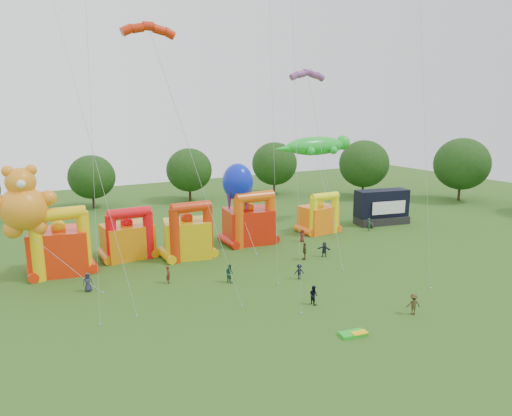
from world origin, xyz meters
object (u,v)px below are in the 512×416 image
stage_trailer (382,207)px  gecko_kite (322,174)px  octopus_kite (238,188)px  spectator_4 (304,251)px  spectator_0 (88,282)px  bouncy_castle_2 (188,236)px  teddy_bear_kite (48,241)px  bouncy_castle_0 (61,248)px

stage_trailer → gecko_kite: (-8.77, 3.02, 5.09)m
gecko_kite → octopus_kite: gecko_kite is taller
stage_trailer → spectator_4: (-19.25, -8.14, -1.46)m
gecko_kite → spectator_4: 16.66m
spectator_0 → bouncy_castle_2: bearing=30.4°
teddy_bear_kite → spectator_4: teddy_bear_kite is taller
bouncy_castle_2 → gecko_kite: size_ratio=0.51×
bouncy_castle_0 → octopus_kite: octopus_kite is taller
spectator_0 → bouncy_castle_0: bearing=110.2°
bouncy_castle_0 → spectator_4: (24.30, -8.56, -1.72)m
stage_trailer → gecko_kite: size_ratio=0.63×
teddy_bear_kite → spectator_4: 26.33m
teddy_bear_kite → spectator_0: 5.54m
bouncy_castle_0 → stage_trailer: bearing=-0.5°
spectator_0 → stage_trailer: bearing=15.3°
bouncy_castle_2 → octopus_kite: (7.15, 1.42, 4.65)m
octopus_kite → spectator_0: bearing=-161.0°
bouncy_castle_2 → octopus_kite: size_ratio=0.65×
teddy_bear_kite → gecko_kite: bearing=9.2°
octopus_kite → gecko_kite: bearing=10.2°
bouncy_castle_0 → octopus_kite: bearing=0.1°
bouncy_castle_2 → spectator_0: bearing=-156.6°
stage_trailer → spectator_0: stage_trailer is taller
bouncy_castle_0 → bouncy_castle_2: (13.24, -1.39, -0.18)m
gecko_kite → spectator_0: gecko_kite is taller
bouncy_castle_0 → teddy_bear_kite: (-1.24, -3.21, 1.76)m
bouncy_castle_0 → stage_trailer: size_ratio=0.87×
bouncy_castle_0 → teddy_bear_kite: 3.87m
spectator_0 → octopus_kite: bearing=26.0°
bouncy_castle_2 → stage_trailer: 30.32m
bouncy_castle_0 → gecko_kite: 35.21m
stage_trailer → spectator_4: bearing=-157.1°
bouncy_castle_0 → bouncy_castle_2: 13.32m
octopus_kite → teddy_bear_kite: bearing=-171.5°
bouncy_castle_2 → stage_trailer: (30.30, 0.97, -0.08)m
bouncy_castle_0 → spectator_0: size_ratio=3.95×
stage_trailer → octopus_kite: bearing=178.9°
stage_trailer → octopus_kite: octopus_kite is taller
teddy_bear_kite → stage_trailer: bearing=3.6°
bouncy_castle_2 → gecko_kite: 22.47m
stage_trailer → spectator_4: stage_trailer is taller
bouncy_castle_0 → octopus_kite: (20.39, 0.03, 4.47)m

